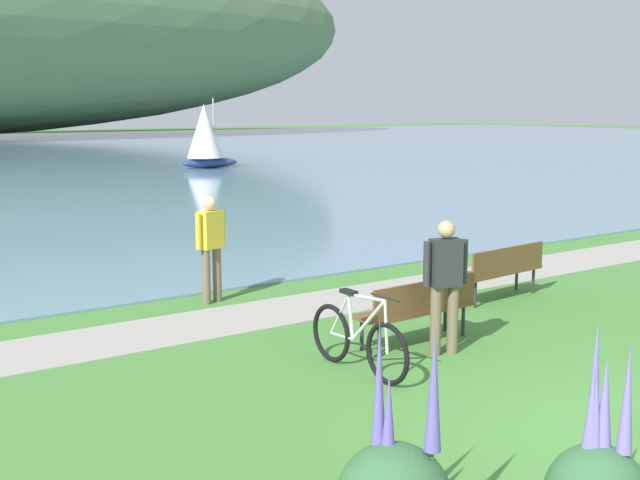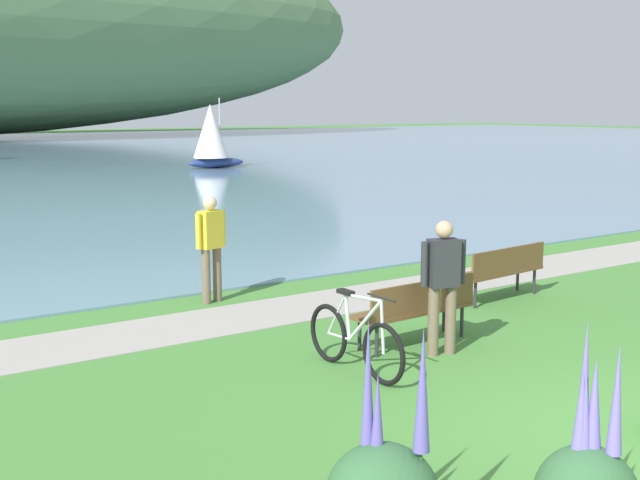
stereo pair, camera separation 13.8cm
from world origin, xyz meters
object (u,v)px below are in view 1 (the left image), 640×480
Objects in this scene: park_bench_further_along at (501,268)px; sailboat_mid_bay at (205,135)px; park_bench_near_camera at (419,306)px; person_at_shoreline at (211,242)px; bicycle_leaning_near_bench at (358,340)px; person_on_the_grass at (445,279)px.

park_bench_further_along is 28.69m from sailboat_mid_bay.
park_bench_near_camera is 3.02m from park_bench_further_along.
person_at_shoreline is at bearing 107.23° from park_bench_near_camera.
person_at_shoreline is (0.22, 4.08, 0.58)m from bicycle_leaning_near_bench.
bicycle_leaning_near_bench is (-1.35, -0.45, -0.12)m from park_bench_near_camera.
park_bench_near_camera and park_bench_further_along have the same top height.
sailboat_mid_bay reaches higher than person_on_the_grass.
park_bench_near_camera is at bearing 87.61° from person_on_the_grass.
sailboat_mid_bay is (12.73, 24.77, 0.67)m from person_at_shoreline.
park_bench_further_along is 0.54× the size of sailboat_mid_bay.
person_on_the_grass reaches higher than park_bench_near_camera.
park_bench_further_along is 3.29m from person_on_the_grass.
park_bench_near_camera is 1.06× the size of person_at_shoreline.
bicycle_leaning_near_bench is 1.04× the size of person_on_the_grass.
park_bench_further_along is at bearing -107.88° from sailboat_mid_bay.
sailboat_mid_bay is (12.96, 28.85, 1.25)m from bicycle_leaning_near_bench.
sailboat_mid_bay is (11.61, 28.40, 1.13)m from park_bench_near_camera.
bicycle_leaning_near_bench is 31.65m from sailboat_mid_bay.
park_bench_near_camera is at bearing -158.23° from park_bench_further_along.
park_bench_further_along is at bearing 29.86° from person_on_the_grass.
park_bench_further_along is 4.69m from person_at_shoreline.
sailboat_mid_bay is at bearing 68.09° from person_on_the_grass.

